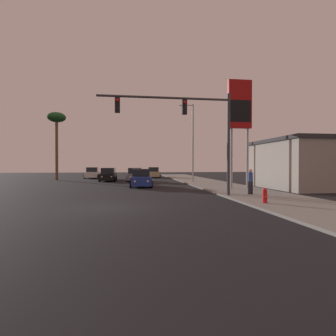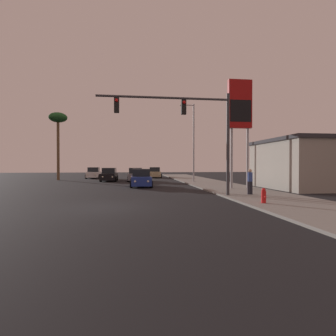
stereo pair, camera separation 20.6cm
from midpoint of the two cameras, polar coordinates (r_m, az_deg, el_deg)
name	(u,v)px [view 2 (the right image)]	position (r m, az deg, el deg)	size (l,w,h in m)	color
ground_plane	(105,207)	(13.21, -13.14, -8.31)	(120.00, 120.00, 0.00)	black
sidewalk_right	(224,187)	(24.47, 12.26, -4.02)	(5.00, 60.00, 0.12)	gray
building_gas_station	(323,164)	(26.96, 30.89, 0.80)	(10.30, 8.30, 4.30)	gray
car_black	(109,175)	(34.06, -12.50, -1.51)	(2.04, 4.34, 1.68)	black
car_blue	(141,179)	(24.94, -5.67, -2.30)	(2.04, 4.31, 1.68)	navy
car_grey	(136,175)	(33.35, -6.87, -1.55)	(2.04, 4.34, 1.68)	slate
car_white	(94,173)	(42.04, -15.74, -1.11)	(2.04, 4.33, 1.68)	silver
car_tan	(155,173)	(42.48, -2.79, -1.06)	(2.04, 4.34, 1.68)	tan
traffic_light_mast	(191,122)	(16.74, 5.29, 10.03)	(8.35, 0.36, 6.50)	#38383D
street_lamp	(193,139)	(30.67, 5.57, 6.41)	(1.74, 0.24, 9.00)	#99999E
gas_station_sign	(240,110)	(23.08, 15.61, 12.05)	(2.00, 0.42, 9.00)	#99999E
fire_hydrant	(264,196)	(14.28, 20.49, -5.69)	(0.24, 0.34, 0.76)	red
pedestrian_on_sidewalk	(250,180)	(18.08, 17.74, -2.60)	(0.34, 0.32, 1.67)	#23232D
palm_tree_mid	(58,121)	(38.79, -22.68, 9.34)	(2.40, 2.40, 9.13)	brown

